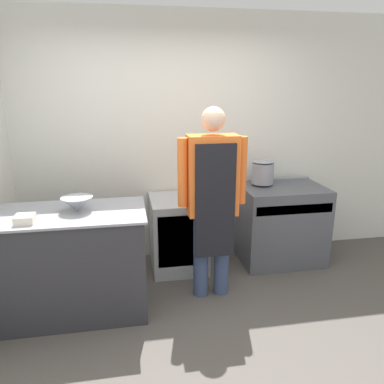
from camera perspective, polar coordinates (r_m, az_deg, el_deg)
name	(u,v)px	position (r m, az deg, el deg)	size (l,w,h in m)	color
ground_plane	(202,346)	(3.12, 1.50, -22.43)	(14.00, 14.00, 0.00)	#4C4742
wall_back	(172,140)	(4.18, -3.14, 7.88)	(8.00, 0.05, 2.70)	silver
prep_counter	(74,263)	(3.45, -17.60, -10.21)	(1.26, 0.71, 0.92)	#2D2D33
stove	(281,224)	(4.34, 13.38, -4.73)	(0.91, 0.65, 0.89)	#4C4F56
fridge_unit	(178,233)	(4.08, -2.10, -6.29)	(0.58, 0.64, 0.78)	#A8ADB2
person_cook	(212,194)	(3.35, 3.12, -0.24)	(0.62, 0.24, 1.77)	#38476B
mixing_bowl	(77,204)	(3.26, -17.08, -1.78)	(0.26, 0.26, 0.12)	gray
plastic_tub	(25,219)	(3.13, -24.13, -3.80)	(0.14, 0.14, 0.06)	silver
stock_pot	(263,172)	(4.20, 10.73, 3.08)	(0.24, 0.24, 0.27)	gray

